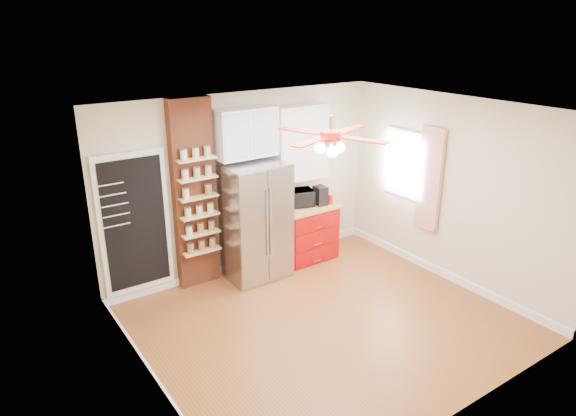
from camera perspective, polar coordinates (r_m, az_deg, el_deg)
floor at (r=6.75m, az=4.17°, el=-12.55°), size 4.50×4.50×0.00m
ceiling at (r=5.76m, az=4.86°, el=10.69°), size 4.50×4.50×0.00m
wall_back at (r=7.69m, az=-4.89°, el=2.75°), size 4.50×0.02×2.70m
wall_front at (r=4.90m, az=19.49°, el=-9.01°), size 4.50×0.02×2.70m
wall_left at (r=5.14m, az=-15.64°, el=-7.14°), size 0.02×4.00×2.70m
wall_right at (r=7.67m, az=17.71°, el=1.80°), size 0.02×4.00×2.70m
chalkboard at (r=7.10m, az=-16.64°, el=-1.68°), size 0.95×0.05×1.95m
brick_pillar at (r=7.26m, az=-10.40°, el=1.42°), size 0.60×0.16×2.70m
fridge at (r=7.52m, az=-3.71°, el=-1.46°), size 0.90×0.70×1.75m
upper_glass_cabinet at (r=7.32m, az=-4.73°, el=8.34°), size 0.90×0.35×0.70m
red_cabinet at (r=8.22m, az=1.98°, el=-2.68°), size 0.94×0.64×0.90m
upper_shelf_unit at (r=7.91m, az=1.37°, el=7.26°), size 0.90×0.30×1.15m
window at (r=8.15m, az=12.84°, el=4.79°), size 0.04×0.75×1.05m
curtain at (r=7.80m, az=15.47°, el=3.09°), size 0.06×0.40×1.55m
ceiling_fan at (r=5.81m, az=4.78°, el=8.01°), size 1.40×1.40×0.44m
toaster_oven at (r=8.01m, az=1.09°, el=1.13°), size 0.54×0.44×0.26m
coffee_maker at (r=8.07m, az=3.61°, el=1.39°), size 0.19×0.23×0.30m
canister_left at (r=8.14m, az=4.69°, el=1.00°), size 0.09×0.09×0.16m
canister_right at (r=8.24m, az=4.14°, el=1.14°), size 0.12×0.12×0.13m
pantry_jar_oats at (r=7.03m, az=-11.28°, el=1.54°), size 0.10×0.10×0.14m
pantry_jar_beans at (r=7.15m, az=-8.85°, el=2.00°), size 0.11×0.11×0.14m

